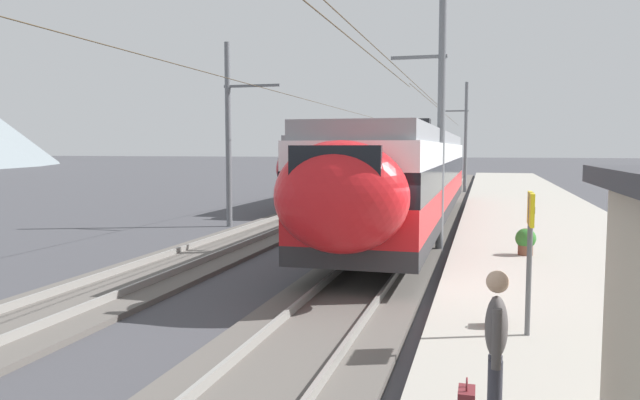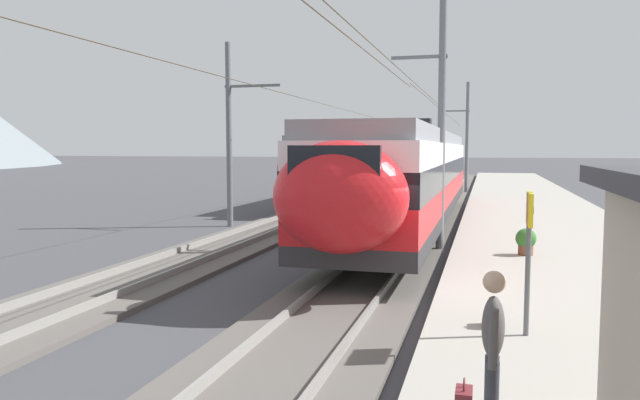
{
  "view_description": "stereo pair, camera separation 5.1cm",
  "coord_description": "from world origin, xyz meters",
  "px_view_note": "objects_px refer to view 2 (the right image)",
  "views": [
    {
      "loc": [
        -12.17,
        -1.78,
        3.24
      ],
      "look_at": [
        3.11,
        2.42,
        1.86
      ],
      "focal_mm": 33.53,
      "sensor_mm": 36.0,
      "label": 1
    },
    {
      "loc": [
        -12.16,
        -1.83,
        3.24
      ],
      "look_at": [
        3.11,
        2.42,
        1.86
      ],
      "focal_mm": 33.53,
      "sensor_mm": 36.0,
      "label": 2
    }
  ],
  "objects_px": {
    "potted_plant_platform_edge": "(526,240)",
    "handbag_near_sign": "(492,317)",
    "passenger_walking": "(493,346)",
    "catenary_mast_east": "(466,136)",
    "train_near_platform": "(411,175)",
    "catenary_mast_far_side": "(233,131)",
    "catenary_mast_mid": "(438,122)",
    "train_far_track": "(371,162)",
    "platform_sign": "(529,231)"
  },
  "relations": [
    {
      "from": "potted_plant_platform_edge",
      "to": "handbag_near_sign",
      "type": "bearing_deg",
      "value": 172.46
    },
    {
      "from": "passenger_walking",
      "to": "handbag_near_sign",
      "type": "height_order",
      "value": "passenger_walking"
    },
    {
      "from": "passenger_walking",
      "to": "potted_plant_platform_edge",
      "type": "distance_m",
      "value": 10.9
    },
    {
      "from": "catenary_mast_east",
      "to": "potted_plant_platform_edge",
      "type": "relative_size",
      "value": 58.98
    },
    {
      "from": "train_near_platform",
      "to": "potted_plant_platform_edge",
      "type": "relative_size",
      "value": 34.34
    },
    {
      "from": "catenary_mast_east",
      "to": "handbag_near_sign",
      "type": "relative_size",
      "value": 100.03
    },
    {
      "from": "passenger_walking",
      "to": "catenary_mast_east",
      "type": "bearing_deg",
      "value": 2.34
    },
    {
      "from": "catenary_mast_far_side",
      "to": "catenary_mast_mid",
      "type": "bearing_deg",
      "value": -114.68
    },
    {
      "from": "train_near_platform",
      "to": "potted_plant_platform_edge",
      "type": "bearing_deg",
      "value": -148.44
    },
    {
      "from": "train_near_platform",
      "to": "handbag_near_sign",
      "type": "height_order",
      "value": "train_near_platform"
    },
    {
      "from": "train_near_platform",
      "to": "passenger_walking",
      "type": "bearing_deg",
      "value": -170.48
    },
    {
      "from": "passenger_walking",
      "to": "train_far_track",
      "type": "bearing_deg",
      "value": 12.48
    },
    {
      "from": "handbag_near_sign",
      "to": "catenary_mast_east",
      "type": "bearing_deg",
      "value": 2.7
    },
    {
      "from": "train_near_platform",
      "to": "catenary_mast_far_side",
      "type": "xyz_separation_m",
      "value": [
        -0.34,
        7.27,
        1.72
      ]
    },
    {
      "from": "train_far_track",
      "to": "catenary_mast_east",
      "type": "height_order",
      "value": "catenary_mast_east"
    },
    {
      "from": "catenary_mast_mid",
      "to": "catenary_mast_east",
      "type": "height_order",
      "value": "catenary_mast_east"
    },
    {
      "from": "catenary_mast_far_side",
      "to": "handbag_near_sign",
      "type": "height_order",
      "value": "catenary_mast_far_side"
    },
    {
      "from": "train_far_track",
      "to": "catenary_mast_mid",
      "type": "xyz_separation_m",
      "value": [
        -24.26,
        -6.66,
        1.8
      ]
    },
    {
      "from": "train_far_track",
      "to": "catenary_mast_mid",
      "type": "distance_m",
      "value": 25.22
    },
    {
      "from": "train_far_track",
      "to": "passenger_walking",
      "type": "bearing_deg",
      "value": -167.52
    },
    {
      "from": "catenary_mast_mid",
      "to": "catenary_mast_far_side",
      "type": "relative_size",
      "value": 1.0
    },
    {
      "from": "catenary_mast_east",
      "to": "catenary_mast_far_side",
      "type": "xyz_separation_m",
      "value": [
        -20.97,
        8.59,
        -0.14
      ]
    },
    {
      "from": "train_near_platform",
      "to": "catenary_mast_far_side",
      "type": "bearing_deg",
      "value": 92.66
    },
    {
      "from": "train_far_track",
      "to": "passenger_walking",
      "type": "height_order",
      "value": "train_far_track"
    },
    {
      "from": "train_far_track",
      "to": "platform_sign",
      "type": "relative_size",
      "value": 15.75
    },
    {
      "from": "catenary_mast_mid",
      "to": "handbag_near_sign",
      "type": "xyz_separation_m",
      "value": [
        -8.92,
        -1.6,
        -3.5
      ]
    },
    {
      "from": "catenary_mast_far_side",
      "to": "train_far_track",
      "type": "bearing_deg",
      "value": -5.43
    },
    {
      "from": "platform_sign",
      "to": "potted_plant_platform_edge",
      "type": "distance_m",
      "value": 7.4
    },
    {
      "from": "potted_plant_platform_edge",
      "to": "platform_sign",
      "type": "bearing_deg",
      "value": 176.66
    },
    {
      "from": "train_near_platform",
      "to": "catenary_mast_far_side",
      "type": "relative_size",
      "value": 0.58
    },
    {
      "from": "train_near_platform",
      "to": "catenary_mast_east",
      "type": "xyz_separation_m",
      "value": [
        20.63,
        -1.32,
        1.86
      ]
    },
    {
      "from": "train_near_platform",
      "to": "catenary_mast_east",
      "type": "height_order",
      "value": "catenary_mast_east"
    },
    {
      "from": "platform_sign",
      "to": "train_near_platform",
      "type": "bearing_deg",
      "value": 14.16
    },
    {
      "from": "handbag_near_sign",
      "to": "potted_plant_platform_edge",
      "type": "height_order",
      "value": "potted_plant_platform_edge"
    },
    {
      "from": "train_far_track",
      "to": "handbag_near_sign",
      "type": "xyz_separation_m",
      "value": [
        -33.18,
        -8.26,
        -1.71
      ]
    },
    {
      "from": "train_far_track",
      "to": "passenger_walking",
      "type": "distance_m",
      "value": 37.99
    },
    {
      "from": "catenary_mast_far_side",
      "to": "handbag_near_sign",
      "type": "relative_size",
      "value": 100.03
    },
    {
      "from": "catenary_mast_mid",
      "to": "platform_sign",
      "type": "height_order",
      "value": "catenary_mast_mid"
    },
    {
      "from": "catenary_mast_east",
      "to": "passenger_walking",
      "type": "distance_m",
      "value": 37.87
    },
    {
      "from": "passenger_walking",
      "to": "handbag_near_sign",
      "type": "bearing_deg",
      "value": -0.77
    },
    {
      "from": "train_near_platform",
      "to": "catenary_mast_far_side",
      "type": "height_order",
      "value": "catenary_mast_far_side"
    },
    {
      "from": "catenary_mast_east",
      "to": "handbag_near_sign",
      "type": "bearing_deg",
      "value": -177.3
    },
    {
      "from": "catenary_mast_east",
      "to": "platform_sign",
      "type": "distance_m",
      "value": 34.3
    },
    {
      "from": "train_far_track",
      "to": "potted_plant_platform_edge",
      "type": "relative_size",
      "value": 48.1
    },
    {
      "from": "handbag_near_sign",
      "to": "potted_plant_platform_edge",
      "type": "xyz_separation_m",
      "value": [
        6.95,
        -0.92,
        0.25
      ]
    },
    {
      "from": "catenary_mast_mid",
      "to": "passenger_walking",
      "type": "bearing_deg",
      "value": -173.12
    },
    {
      "from": "catenary_mast_east",
      "to": "potted_plant_platform_edge",
      "type": "xyz_separation_m",
      "value": [
        -26.89,
        -2.52,
        -3.31
      ]
    },
    {
      "from": "catenary_mast_mid",
      "to": "potted_plant_platform_edge",
      "type": "distance_m",
      "value": 4.56
    },
    {
      "from": "passenger_walking",
      "to": "potted_plant_platform_edge",
      "type": "xyz_separation_m",
      "value": [
        10.85,
        -0.97,
        -0.54
      ]
    },
    {
      "from": "train_far_track",
      "to": "catenary_mast_east",
      "type": "xyz_separation_m",
      "value": [
        0.66,
        -6.66,
        1.85
      ]
    }
  ]
}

